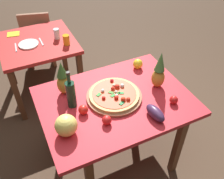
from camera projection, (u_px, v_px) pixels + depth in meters
The scene contains 21 objects.
ground_plane at pixel (115, 151), 2.63m from camera, with size 10.00×10.00×0.00m, color #4C3828.
display_table at pixel (115, 106), 2.19m from camera, with size 1.28×0.94×0.76m.
background_table at pixel (39, 50), 2.92m from camera, with size 0.84×0.84×0.76m.
dining_chair at pixel (38, 35), 3.50m from camera, with size 0.49×0.49×0.85m.
pizza_board at pixel (114, 96), 2.14m from camera, with size 0.48×0.48×0.03m, color brown.
pizza at pixel (115, 94), 2.12m from camera, with size 0.43×0.43×0.06m.
wine_bottle at pixel (71, 94), 1.99m from camera, with size 0.08×0.08×0.35m.
pineapple_left at pixel (159, 72), 2.16m from camera, with size 0.11×0.11×0.35m.
pineapple_right at pixel (63, 80), 2.10m from camera, with size 0.12×0.12×0.32m.
melon at pixel (66, 125), 1.80m from camera, with size 0.17×0.17×0.17m, color #E9D365.
bell_pepper at pixel (138, 64), 2.44m from camera, with size 0.09×0.09×0.10m, color yellow.
eggplant at pixel (155, 113), 1.95m from camera, with size 0.20×0.09×0.09m, color #3F2344.
tomato_at_corner at pixel (83, 110), 1.98m from camera, with size 0.08×0.08×0.08m, color red.
tomato_by_bottle at pixel (107, 120), 1.90m from camera, with size 0.08×0.08×0.08m, color red.
tomato_beside_pepper at pixel (174, 100), 2.07m from camera, with size 0.07×0.07×0.07m, color red.
drinking_glass_juice at pixel (66, 40), 2.76m from camera, with size 0.07×0.07×0.11m, color orange.
drinking_glass_water at pixel (57, 34), 2.86m from camera, with size 0.07×0.07×0.12m, color silver.
dinner_plate at pixel (29, 44), 2.78m from camera, with size 0.22×0.22×0.02m, color white.
fork_utensil at pixel (16, 47), 2.74m from camera, with size 0.02×0.18×0.01m, color silver.
knife_utensil at pixel (41, 42), 2.83m from camera, with size 0.02×0.18×0.01m, color silver.
napkin_folded at pixel (13, 34), 2.96m from camera, with size 0.14×0.12×0.01m, color yellow.
Camera 1 is at (-0.68, -1.38, 2.23)m, focal length 39.98 mm.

